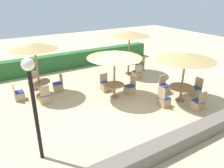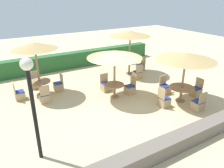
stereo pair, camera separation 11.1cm
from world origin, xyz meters
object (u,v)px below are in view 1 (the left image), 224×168
(parasol_center, at_px, (114,54))
(patio_chair_front_right_south, at_px, (198,104))
(round_table_front_right, at_px, (181,89))
(lamp_post, at_px, (32,91))
(patio_chair_center_north, at_px, (105,86))
(parasol_back_left, at_px, (34,46))
(patio_chair_front_right_north, at_px, (164,88))
(patio_chair_back_left_south, at_px, (44,98))
(patio_chair_back_left_west, at_px, (19,95))
(patio_chair_center_east, at_px, (130,89))
(patio_chair_back_right_east, at_px, (140,67))
(parasol_back_right, at_px, (129,33))
(patio_chair_back_left_east, at_px, (58,86))
(patio_chair_back_right_south, at_px, (137,74))
(round_table_back_left, at_px, (39,84))
(round_table_back_right, at_px, (128,65))
(patio_chair_back_left_north, at_px, (35,84))
(patio_chair_front_right_east, at_px, (195,91))
(patio_chair_front_right_west, at_px, (164,101))
(parasol_front_right, at_px, (186,57))
(round_table_center, at_px, (114,87))

(parasol_center, height_order, patio_chair_front_right_south, parasol_center)
(round_table_front_right, bearing_deg, lamp_post, -175.70)
(parasol_center, relative_size, patio_chair_center_north, 2.83)
(round_table_front_right, distance_m, parasol_back_left, 7.35)
(patio_chair_front_right_north, distance_m, patio_chair_back_left_south, 6.10)
(lamp_post, bearing_deg, patio_chair_back_left_west, 88.28)
(patio_chair_center_east, xyz_separation_m, patio_chair_back_right_east, (2.71, 2.61, 0.00))
(parasol_back_right, distance_m, patio_chair_back_left_east, 5.35)
(patio_chair_center_north, xyz_separation_m, patio_chair_back_left_west, (-4.18, 1.25, 0.00))
(patio_chair_back_right_south, xyz_separation_m, round_table_back_left, (-5.73, 0.66, 0.33))
(parasol_back_right, bearing_deg, round_table_back_left, -176.79)
(parasol_back_right, xyz_separation_m, round_table_back_left, (-5.78, -0.32, -2.00))
(patio_chair_back_left_east, bearing_deg, patio_chair_center_north, -121.50)
(patio_chair_back_right_south, bearing_deg, patio_chair_front_right_north, -91.72)
(lamp_post, height_order, patio_chair_back_left_east, lamp_post)
(round_table_back_left, relative_size, patio_chair_back_left_east, 1.18)
(parasol_center, height_order, round_table_back_right, parasol_center)
(parasol_center, bearing_deg, parasol_back_left, 144.98)
(patio_chair_front_right_south, height_order, patio_chair_back_left_north, same)
(patio_chair_front_right_south, bearing_deg, parasol_back_left, 137.29)
(patio_chair_front_right_south, distance_m, round_table_back_left, 7.73)
(patio_chair_back_right_south, relative_size, patio_chair_front_right_east, 1.00)
(patio_chair_front_right_east, relative_size, patio_chair_front_right_west, 1.00)
(patio_chair_back_left_west, bearing_deg, patio_chair_center_east, 66.46)
(patio_chair_front_right_east, bearing_deg, patio_chair_back_left_east, 53.93)
(patio_chair_back_right_east, relative_size, patio_chair_front_right_north, 1.00)
(patio_chair_back_right_east, height_order, patio_chair_front_right_north, same)
(parasol_center, bearing_deg, lamp_post, -149.64)
(patio_chair_back_right_south, bearing_deg, patio_chair_back_left_north, 163.83)
(patio_chair_back_left_north, bearing_deg, lamp_post, 78.84)
(lamp_post, xyz_separation_m, parasol_back_left, (1.18, 4.72, 0.21))
(round_table_back_left, bearing_deg, patio_chair_back_left_east, 3.17)
(parasol_center, height_order, patio_chair_center_east, parasol_center)
(patio_chair_center_north, relative_size, parasol_back_right, 0.34)
(parasol_front_right, xyz_separation_m, round_table_back_left, (-5.69, 4.20, -1.64))
(round_table_center, height_order, patio_chair_front_right_west, patio_chair_front_right_west)
(patio_chair_center_east, bearing_deg, parasol_front_right, -140.09)
(parasol_front_right, bearing_deg, patio_chair_back_right_east, 76.81)
(parasol_center, distance_m, round_table_front_right, 3.64)
(parasol_center, height_order, parasol_back_left, parasol_back_left)
(parasol_back_right, bearing_deg, patio_chair_back_left_north, 173.25)
(parasol_back_left, bearing_deg, patio_chair_center_east, -28.97)
(patio_chair_front_right_north, bearing_deg, parasol_back_left, -29.06)
(patio_chair_back_right_south, relative_size, patio_chair_front_right_west, 1.00)
(round_table_center, xyz_separation_m, patio_chair_back_right_east, (3.63, 2.56, -0.28))
(patio_chair_center_north, height_order, patio_chair_center_east, same)
(patio_chair_back_right_east, distance_m, patio_chair_front_right_north, 3.68)
(patio_chair_front_right_south, distance_m, patio_chair_front_right_north, 2.10)
(patio_chair_front_right_west, bearing_deg, patio_chair_back_left_west, -126.34)
(round_table_back_right, bearing_deg, parasol_center, -136.43)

